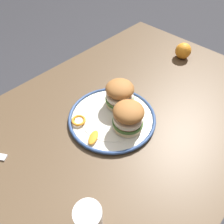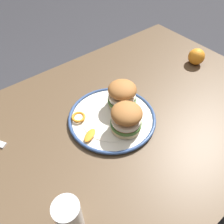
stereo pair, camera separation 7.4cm
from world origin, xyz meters
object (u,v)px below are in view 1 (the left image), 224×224
at_px(sandwich_half_left, 120,94).
at_px(drinking_glass, 89,222).
at_px(sandwich_half_right, 128,116).
at_px(dinner_plate, 112,118).
at_px(whole_orange, 183,51).
at_px(dining_table, 105,144).

height_order(sandwich_half_left, drinking_glass, drinking_glass).
height_order(sandwich_half_right, drinking_glass, drinking_glass).
distance_m(dinner_plate, sandwich_half_right, 0.09).
distance_m(sandwich_half_left, whole_orange, 0.46).
relative_size(dining_table, sandwich_half_right, 10.24).
distance_m(dining_table, whole_orange, 0.60).
relative_size(sandwich_half_right, whole_orange, 1.95).
bearing_deg(sandwich_half_left, drinking_glass, 33.01).
distance_m(dining_table, drinking_glass, 0.35).
bearing_deg(drinking_glass, whole_orange, -163.29).
xyz_separation_m(dining_table, sandwich_half_left, (-0.12, -0.04, 0.15)).
height_order(dinner_plate, sandwich_half_left, sandwich_half_left).
xyz_separation_m(dining_table, sandwich_half_right, (-0.06, 0.05, 0.15)).
bearing_deg(whole_orange, dining_table, 4.80).
distance_m(sandwich_half_left, sandwich_half_right, 0.12).
xyz_separation_m(sandwich_half_left, whole_orange, (-0.46, -0.01, -0.03)).
height_order(dining_table, drinking_glass, drinking_glass).
relative_size(sandwich_half_right, drinking_glass, 1.22).
relative_size(drinking_glass, whole_orange, 1.60).
distance_m(dining_table, dinner_plate, 0.11).
height_order(dining_table, whole_orange, whole_orange).
relative_size(dining_table, whole_orange, 19.94).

